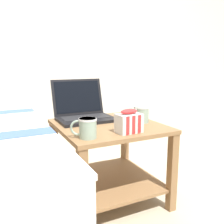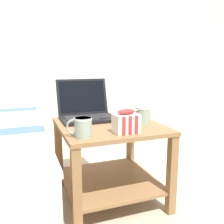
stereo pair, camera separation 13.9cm
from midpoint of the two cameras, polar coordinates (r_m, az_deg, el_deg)
The scene contains 8 objects.
ground_plane at distance 1.62m, azimuth 2.01°, elevation -19.03°, with size 8.00×8.00×0.00m, color tan.
back_wall at distance 3.00m, azimuth -10.54°, elevation 19.29°, with size 8.00×0.05×2.50m.
bedside_table at distance 1.49m, azimuth 2.09°, elevation -8.97°, with size 0.57×0.59×0.47m.
laptop at distance 1.58m, azimuth -3.35°, elevation 0.20°, with size 0.34×0.31×0.24m.
mug_front_left at distance 1.18m, azimuth -3.43°, elevation -3.35°, with size 0.12×0.09×0.10m.
mug_front_right at distance 1.48m, azimuth 9.68°, elevation -0.53°, with size 0.13×0.09×0.10m.
snack_bag at distance 1.26m, azimuth 6.42°, elevation -2.40°, with size 0.13×0.09×0.12m.
cell_phone at distance 1.61m, azimuth 6.80°, elevation -1.23°, with size 0.08×0.16×0.01m.
Camera 2 is at (-0.48, -1.32, 0.81)m, focal length 40.00 mm.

